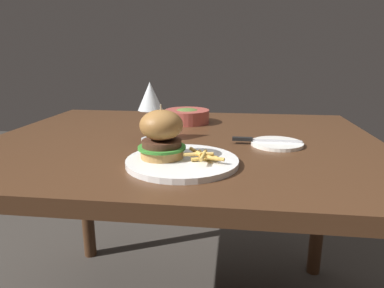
# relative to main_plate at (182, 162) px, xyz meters

# --- Properties ---
(dining_table) EXTENTS (1.22, 0.98, 0.74)m
(dining_table) POSITION_rel_main_plate_xyz_m (-0.04, 0.26, -0.09)
(dining_table) COLOR #472B19
(dining_table) RESTS_ON ground
(main_plate) EXTENTS (0.27, 0.27, 0.01)m
(main_plate) POSITION_rel_main_plate_xyz_m (0.00, 0.00, 0.00)
(main_plate) COLOR white
(main_plate) RESTS_ON dining_table
(burger_sandwich) EXTENTS (0.12, 0.12, 0.13)m
(burger_sandwich) POSITION_rel_main_plate_xyz_m (-0.05, 0.01, 0.07)
(burger_sandwich) COLOR #B78447
(burger_sandwich) RESTS_ON main_plate
(fries_pile) EXTENTS (0.10, 0.10, 0.02)m
(fries_pile) POSITION_rel_main_plate_xyz_m (0.05, -0.01, 0.02)
(fries_pile) COLOR gold
(fries_pile) RESTS_ON main_plate
(wine_glass) EXTENTS (0.08, 0.08, 0.18)m
(wine_glass) POSITION_rel_main_plate_xyz_m (-0.13, 0.23, 0.12)
(wine_glass) COLOR silver
(wine_glass) RESTS_ON dining_table
(bread_plate) EXTENTS (0.15, 0.15, 0.01)m
(bread_plate) POSITION_rel_main_plate_xyz_m (0.25, 0.21, -0.00)
(bread_plate) COLOR white
(bread_plate) RESTS_ON dining_table
(table_knife) EXTENTS (0.20, 0.02, 0.01)m
(table_knife) POSITION_rel_main_plate_xyz_m (0.20, 0.21, 0.01)
(table_knife) COLOR silver
(table_knife) RESTS_ON bread_plate
(soup_bowl) EXTENTS (0.17, 0.17, 0.06)m
(soup_bowl) POSITION_rel_main_plate_xyz_m (-0.06, 0.51, 0.02)
(soup_bowl) COLOR #B24C42
(soup_bowl) RESTS_ON dining_table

